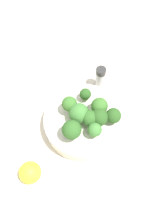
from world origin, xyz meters
name	(u,v)px	position (x,y,z in m)	size (l,w,h in m)	color
ground_plane	(84,125)	(0.00, 0.00, 0.00)	(3.00, 3.00, 0.00)	beige
bowl	(84,121)	(0.00, 0.00, 0.03)	(0.22, 0.22, 0.05)	silver
broccoli_floret_0	(95,130)	(0.01, -0.05, 0.08)	(0.04, 0.04, 0.05)	#84AD66
broccoli_floret_1	(72,130)	(-0.04, -0.04, 0.09)	(0.05, 0.05, 0.06)	#84AD66
broccoli_floret_2	(85,94)	(0.02, 0.06, 0.08)	(0.03, 0.03, 0.04)	#84AD66
broccoli_floret_3	(70,104)	(-0.03, 0.03, 0.09)	(0.04, 0.04, 0.06)	#8EB770
broccoli_floret_4	(89,118)	(0.01, -0.02, 0.08)	(0.04, 0.04, 0.05)	#7A9E5B
broccoli_floret_5	(99,117)	(0.04, -0.02, 0.08)	(0.05, 0.05, 0.05)	#8EB770
broccoli_floret_6	(99,106)	(0.04, 0.01, 0.08)	(0.04, 0.04, 0.05)	#8EB770
broccoli_floret_7	(113,116)	(0.07, -0.03, 0.08)	(0.04, 0.04, 0.05)	#8EB770
broccoli_floret_8	(79,113)	(-0.01, 0.00, 0.08)	(0.05, 0.05, 0.06)	#7A9E5B
pepper_shaker	(100,77)	(0.09, 0.13, 0.04)	(0.03, 0.03, 0.08)	#B2B7BC
lemon_wedge	(30,173)	(-0.17, -0.10, 0.03)	(0.06, 0.06, 0.06)	yellow
almond_crumb_0	(83,88)	(0.03, 0.12, 0.00)	(0.01, 0.01, 0.01)	tan
almond_crumb_1	(103,83)	(0.10, 0.13, 0.00)	(0.01, 0.01, 0.01)	olive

